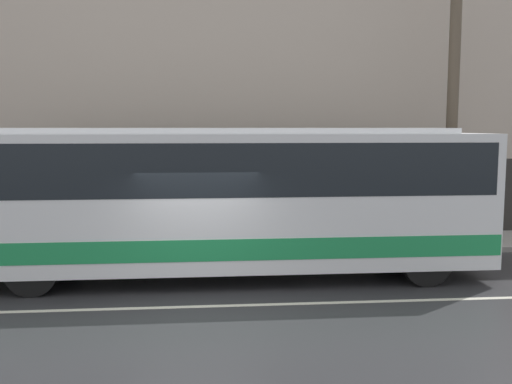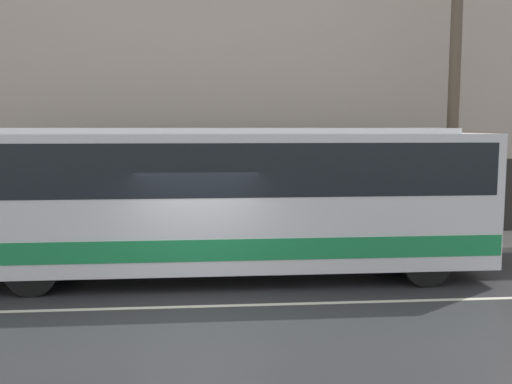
# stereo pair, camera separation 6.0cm
# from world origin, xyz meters

# --- Properties ---
(ground_plane) EXTENTS (60.00, 60.00, 0.00)m
(ground_plane) POSITION_xyz_m (0.00, 0.00, 0.00)
(ground_plane) COLOR #2D2D30
(sidewalk) EXTENTS (60.00, 2.47, 0.14)m
(sidewalk) POSITION_xyz_m (0.00, 5.24, 0.07)
(sidewalk) COLOR #A09E99
(sidewalk) RESTS_ON ground_plane
(building_facade) EXTENTS (60.00, 0.35, 9.70)m
(building_facade) POSITION_xyz_m (0.00, 6.61, 4.68)
(building_facade) COLOR #B7A899
(building_facade) RESTS_ON ground_plane
(lane_stripe) EXTENTS (54.00, 0.14, 0.01)m
(lane_stripe) POSITION_xyz_m (0.00, 0.00, 0.00)
(lane_stripe) COLOR beige
(lane_stripe) RESTS_ON ground_plane
(transit_bus) EXTENTS (12.24, 2.48, 3.39)m
(transit_bus) POSITION_xyz_m (0.37, 2.08, 1.91)
(transit_bus) COLOR white
(transit_bus) RESTS_ON ground_plane
(utility_pole_near) EXTENTS (0.31, 0.31, 8.87)m
(utility_pole_near) POSITION_xyz_m (6.95, 4.62, 4.58)
(utility_pole_near) COLOR brown
(utility_pole_near) RESTS_ON sidewalk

